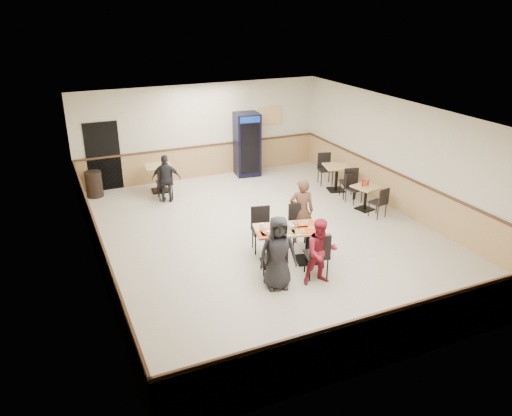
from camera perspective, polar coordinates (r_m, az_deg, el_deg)
name	(u,v)px	position (r m, az deg, el deg)	size (l,w,h in m)	color
ground	(268,237)	(12.27, 1.38, -3.30)	(10.00, 10.00, 0.00)	beige
room_shell	(286,174)	(14.89, 3.41, 3.86)	(10.00, 10.00, 10.00)	silver
main_table	(291,240)	(10.90, 3.97, -3.64)	(1.69, 1.11, 0.83)	black
main_chairs	(288,241)	(10.89, 3.68, -3.78)	(1.76, 2.09, 1.05)	black
diner_woman_left	(278,253)	(9.88, 2.53, -5.14)	(0.75, 0.49, 1.54)	black
diner_woman_right	(321,252)	(10.12, 7.44, -4.99)	(0.69, 0.53, 1.41)	maroon
diner_man_opposite	(302,211)	(11.74, 5.23, -0.35)	(0.58, 0.38, 1.60)	brown
lone_diner	(166,179)	(14.37, -10.22, 3.32)	(0.81, 0.34, 1.39)	black
tabletop_clutter	(289,229)	(10.66, 3.74, -2.43)	(1.49, 0.78, 0.12)	red
side_table_near	(366,194)	(13.99, 12.44, 1.56)	(0.76, 0.76, 0.69)	black
side_table_near_chair_south	(378,202)	(13.60, 13.77, 0.70)	(0.40, 0.40, 0.87)	black
side_table_near_chair_north	(354,188)	(14.41, 11.16, 2.21)	(0.40, 0.40, 0.87)	black
side_table_far	(337,174)	(15.25, 9.20, 3.84)	(0.90, 0.90, 0.79)	black
side_table_far_chair_south	(348,181)	(14.77, 10.50, 3.02)	(0.46, 0.46, 1.00)	black
side_table_far_chair_north	(326,169)	(15.76, 7.96, 4.44)	(0.46, 0.46, 1.00)	black
condiment_caddy	(365,183)	(13.90, 12.32, 2.84)	(0.23, 0.06, 0.20)	#AB0C1A
back_table	(159,174)	(15.27, -11.04, 3.81)	(0.83, 0.83, 0.81)	black
back_table_chair_lone	(164,182)	(14.68, -10.43, 2.97)	(0.48, 0.48, 1.03)	black
pepsi_cooler	(247,144)	(16.38, -1.04, 7.29)	(0.87, 0.87, 2.05)	black
trash_bin	(94,184)	(15.39, -18.02, 2.61)	(0.48, 0.48, 0.76)	black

